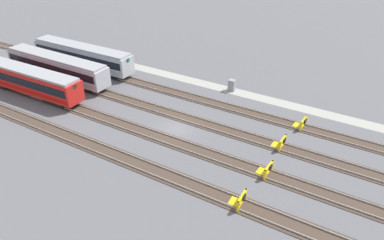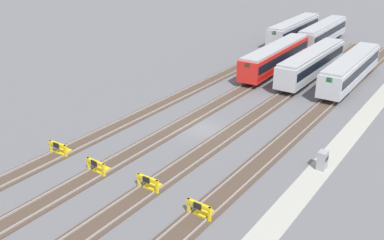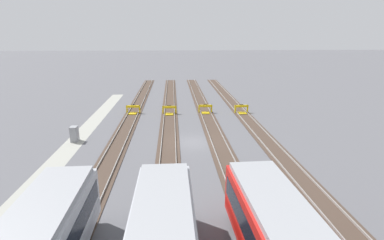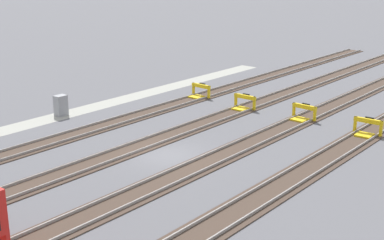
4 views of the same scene
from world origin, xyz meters
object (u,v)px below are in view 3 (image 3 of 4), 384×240
object	(u,v)px
bumper_stop_middle_track	(205,110)
bumper_stop_far_inner_track	(242,110)
bumper_stop_nearest_track	(133,110)
electrical_cabinet	(74,134)
bumper_stop_near_inner_track	(169,111)

from	to	relation	value
bumper_stop_middle_track	bumper_stop_far_inner_track	xyz separation A→B (m)	(0.45, 5.16, 0.00)
bumper_stop_nearest_track	bumper_stop_far_inner_track	bearing A→B (deg)	87.11
bumper_stop_nearest_track	electrical_cabinet	bearing A→B (deg)	-22.64
bumper_stop_middle_track	bumper_stop_far_inner_track	world-z (taller)	same
bumper_stop_near_inner_track	bumper_stop_far_inner_track	bearing A→B (deg)	89.64
bumper_stop_nearest_track	electrical_cabinet	size ratio (longest dim) A/B	1.26
bumper_stop_nearest_track	bumper_stop_middle_track	size ratio (longest dim) A/B	1.00
bumper_stop_far_inner_track	electrical_cabinet	size ratio (longest dim) A/B	1.26
bumper_stop_nearest_track	bumper_stop_near_inner_track	distance (m)	5.20
bumper_stop_far_inner_track	electrical_cabinet	world-z (taller)	electrical_cabinet
bumper_stop_near_inner_track	electrical_cabinet	world-z (taller)	electrical_cabinet
electrical_cabinet	bumper_stop_middle_track	bearing A→B (deg)	126.03
bumper_stop_far_inner_track	electrical_cabinet	xyz separation A→B (m)	(10.42, -20.11, 0.29)
bumper_stop_near_inner_track	bumper_stop_nearest_track	bearing A→B (deg)	-97.90
bumper_stop_nearest_track	bumper_stop_far_inner_track	size ratio (longest dim) A/B	1.00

